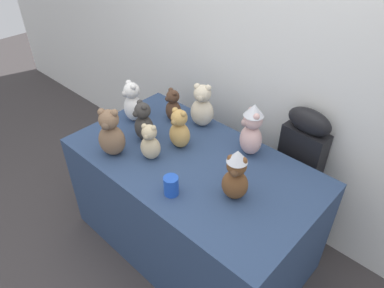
{
  "coord_description": "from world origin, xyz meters",
  "views": [
    {
      "loc": [
        1.11,
        -0.94,
        2.08
      ],
      "look_at": [
        0.0,
        0.25,
        0.87
      ],
      "focal_mm": 33.29,
      "sensor_mm": 36.0,
      "label": 1
    }
  ],
  "objects_px": {
    "display_table": "(192,204)",
    "teddy_bear_cream": "(202,107)",
    "instrument_case": "(297,176)",
    "party_cup_blue": "(171,186)",
    "teddy_bear_cocoa": "(173,106)",
    "teddy_bear_mocha": "(111,134)",
    "teddy_bear_charcoal": "(143,122)",
    "teddy_bear_blush": "(252,130)",
    "teddy_bear_snow": "(133,103)",
    "teddy_bear_sand": "(150,143)",
    "teddy_bear_honey": "(179,130)",
    "teddy_bear_chestnut": "(236,175)"
  },
  "relations": [
    {
      "from": "teddy_bear_charcoal",
      "to": "party_cup_blue",
      "type": "xyz_separation_m",
      "value": [
        0.48,
        -0.23,
        -0.07
      ]
    },
    {
      "from": "instrument_case",
      "to": "party_cup_blue",
      "type": "height_order",
      "value": "instrument_case"
    },
    {
      "from": "display_table",
      "to": "party_cup_blue",
      "type": "bearing_deg",
      "value": -68.35
    },
    {
      "from": "display_table",
      "to": "teddy_bear_mocha",
      "type": "height_order",
      "value": "teddy_bear_mocha"
    },
    {
      "from": "teddy_bear_snow",
      "to": "display_table",
      "type": "bearing_deg",
      "value": 7.84
    },
    {
      "from": "instrument_case",
      "to": "teddy_bear_blush",
      "type": "height_order",
      "value": "teddy_bear_blush"
    },
    {
      "from": "teddy_bear_blush",
      "to": "teddy_bear_chestnut",
      "type": "height_order",
      "value": "teddy_bear_blush"
    },
    {
      "from": "teddy_bear_snow",
      "to": "instrument_case",
      "type": "bearing_deg",
      "value": 39.3
    },
    {
      "from": "instrument_case",
      "to": "teddy_bear_cream",
      "type": "relative_size",
      "value": 3.37
    },
    {
      "from": "teddy_bear_cocoa",
      "to": "party_cup_blue",
      "type": "bearing_deg",
      "value": -27.32
    },
    {
      "from": "teddy_bear_snow",
      "to": "teddy_bear_chestnut",
      "type": "distance_m",
      "value": 0.97
    },
    {
      "from": "teddy_bear_chestnut",
      "to": "party_cup_blue",
      "type": "bearing_deg",
      "value": -165.28
    },
    {
      "from": "party_cup_blue",
      "to": "teddy_bear_honey",
      "type": "bearing_deg",
      "value": 128.66
    },
    {
      "from": "teddy_bear_honey",
      "to": "teddy_bear_chestnut",
      "type": "height_order",
      "value": "teddy_bear_chestnut"
    },
    {
      "from": "teddy_bear_honey",
      "to": "teddy_bear_snow",
      "type": "bearing_deg",
      "value": 176.05
    },
    {
      "from": "teddy_bear_mocha",
      "to": "display_table",
      "type": "bearing_deg",
      "value": 2.84
    },
    {
      "from": "teddy_bear_cream",
      "to": "teddy_bear_mocha",
      "type": "bearing_deg",
      "value": -133.64
    },
    {
      "from": "display_table",
      "to": "party_cup_blue",
      "type": "relative_size",
      "value": 13.79
    },
    {
      "from": "teddy_bear_snow",
      "to": "teddy_bear_sand",
      "type": "height_order",
      "value": "teddy_bear_snow"
    },
    {
      "from": "teddy_bear_chestnut",
      "to": "teddy_bear_cocoa",
      "type": "xyz_separation_m",
      "value": [
        -0.76,
        0.3,
        -0.04
      ]
    },
    {
      "from": "teddy_bear_charcoal",
      "to": "party_cup_blue",
      "type": "bearing_deg",
      "value": -8.8
    },
    {
      "from": "teddy_bear_cream",
      "to": "teddy_bear_charcoal",
      "type": "bearing_deg",
      "value": -140.22
    },
    {
      "from": "teddy_bear_mocha",
      "to": "teddy_bear_chestnut",
      "type": "distance_m",
      "value": 0.78
    },
    {
      "from": "instrument_case",
      "to": "teddy_bear_cocoa",
      "type": "xyz_separation_m",
      "value": [
        -0.82,
        -0.32,
        0.34
      ]
    },
    {
      "from": "teddy_bear_charcoal",
      "to": "teddy_bear_cream",
      "type": "distance_m",
      "value": 0.4
    },
    {
      "from": "party_cup_blue",
      "to": "teddy_bear_snow",
      "type": "bearing_deg",
      "value": 154.99
    },
    {
      "from": "teddy_bear_blush",
      "to": "teddy_bear_charcoal",
      "type": "bearing_deg",
      "value": -115.51
    },
    {
      "from": "teddy_bear_sand",
      "to": "teddy_bear_cocoa",
      "type": "height_order",
      "value": "teddy_bear_sand"
    },
    {
      "from": "display_table",
      "to": "teddy_bear_sand",
      "type": "xyz_separation_m",
      "value": [
        -0.19,
        -0.15,
        0.48
      ]
    },
    {
      "from": "teddy_bear_blush",
      "to": "party_cup_blue",
      "type": "height_order",
      "value": "teddy_bear_blush"
    },
    {
      "from": "teddy_bear_honey",
      "to": "display_table",
      "type": "bearing_deg",
      "value": -22.34
    },
    {
      "from": "teddy_bear_snow",
      "to": "teddy_bear_cream",
      "type": "xyz_separation_m",
      "value": [
        0.38,
        0.27,
        0.01
      ]
    },
    {
      "from": "instrument_case",
      "to": "teddy_bear_cream",
      "type": "height_order",
      "value": "teddy_bear_cream"
    },
    {
      "from": "teddy_bear_cream",
      "to": "teddy_bear_cocoa",
      "type": "height_order",
      "value": "teddy_bear_cream"
    },
    {
      "from": "teddy_bear_chestnut",
      "to": "teddy_bear_cocoa",
      "type": "height_order",
      "value": "teddy_bear_chestnut"
    },
    {
      "from": "party_cup_blue",
      "to": "teddy_bear_cocoa",
      "type": "bearing_deg",
      "value": 134.68
    },
    {
      "from": "teddy_bear_snow",
      "to": "party_cup_blue",
      "type": "xyz_separation_m",
      "value": [
        0.7,
        -0.33,
        -0.08
      ]
    },
    {
      "from": "teddy_bear_blush",
      "to": "teddy_bear_cocoa",
      "type": "height_order",
      "value": "teddy_bear_blush"
    },
    {
      "from": "instrument_case",
      "to": "teddy_bear_blush",
      "type": "distance_m",
      "value": 0.52
    },
    {
      "from": "teddy_bear_cocoa",
      "to": "teddy_bear_mocha",
      "type": "bearing_deg",
      "value": -71.51
    },
    {
      "from": "teddy_bear_honey",
      "to": "teddy_bear_mocha",
      "type": "xyz_separation_m",
      "value": [
        -0.24,
        -0.33,
        0.02
      ]
    },
    {
      "from": "teddy_bear_honey",
      "to": "teddy_bear_sand",
      "type": "distance_m",
      "value": 0.2
    },
    {
      "from": "teddy_bear_blush",
      "to": "teddy_bear_snow",
      "type": "xyz_separation_m",
      "value": [
        -0.79,
        -0.24,
        -0.03
      ]
    },
    {
      "from": "teddy_bear_honey",
      "to": "teddy_bear_snow",
      "type": "xyz_separation_m",
      "value": [
        -0.44,
        0.0,
        0.01
      ]
    },
    {
      "from": "teddy_bear_chestnut",
      "to": "teddy_bear_snow",
      "type": "bearing_deg",
      "value": 148.35
    },
    {
      "from": "teddy_bear_sand",
      "to": "party_cup_blue",
      "type": "bearing_deg",
      "value": -47.8
    },
    {
      "from": "teddy_bear_sand",
      "to": "teddy_bear_chestnut",
      "type": "xyz_separation_m",
      "value": [
        0.56,
        0.08,
        0.04
      ]
    },
    {
      "from": "teddy_bear_mocha",
      "to": "teddy_bear_chestnut",
      "type": "bearing_deg",
      "value": -16.97
    },
    {
      "from": "display_table",
      "to": "teddy_bear_cocoa",
      "type": "bearing_deg",
      "value": 149.29
    },
    {
      "from": "display_table",
      "to": "teddy_bear_cream",
      "type": "relative_size",
      "value": 5.0
    }
  ]
}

